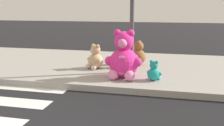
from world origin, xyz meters
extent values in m
cube|color=#9E9B93|center=(0.00, 5.20, 0.07)|extent=(28.00, 4.40, 0.15)
cube|color=white|center=(-1.85, 2.95, 0.00)|extent=(3.20, 0.45, 0.00)
cylinder|color=#4C4C51|center=(1.00, 4.40, 1.75)|extent=(0.11, 0.11, 3.20)
sphere|color=#F22D93|center=(0.90, 3.85, 0.51)|extent=(0.72, 0.72, 0.72)
ellipsoid|color=pink|center=(0.90, 3.59, 0.51)|extent=(0.40, 0.16, 0.47)
sphere|color=#F22D93|center=(0.90, 3.85, 1.05)|extent=(0.47, 0.47, 0.47)
sphere|color=pink|center=(0.90, 3.65, 1.02)|extent=(0.22, 0.22, 0.22)
sphere|color=#F22D93|center=(1.06, 3.85, 1.24)|extent=(0.18, 0.18, 0.18)
sphere|color=#F22D93|center=(1.24, 3.76, 0.57)|extent=(0.23, 0.23, 0.23)
sphere|color=pink|center=(1.09, 3.54, 0.27)|extent=(0.25, 0.25, 0.25)
sphere|color=#F22D93|center=(0.73, 3.85, 1.24)|extent=(0.18, 0.18, 0.18)
sphere|color=#F22D93|center=(0.55, 3.76, 0.57)|extent=(0.23, 0.23, 0.23)
sphere|color=pink|center=(0.70, 3.54, 0.27)|extent=(0.25, 0.25, 0.25)
sphere|color=olive|center=(1.07, 5.46, 0.37)|extent=(0.44, 0.44, 0.44)
ellipsoid|color=tan|center=(0.91, 5.47, 0.37)|extent=(0.11, 0.25, 0.28)
sphere|color=olive|center=(1.07, 5.46, 0.70)|extent=(0.29, 0.29, 0.29)
sphere|color=tan|center=(0.95, 5.47, 0.68)|extent=(0.13, 0.13, 0.13)
sphere|color=olive|center=(1.06, 5.36, 0.81)|extent=(0.11, 0.11, 0.11)
sphere|color=olive|center=(1.00, 5.25, 0.40)|extent=(0.14, 0.14, 0.14)
sphere|color=tan|center=(0.88, 5.35, 0.23)|extent=(0.15, 0.15, 0.15)
sphere|color=olive|center=(1.07, 5.56, 0.81)|extent=(0.11, 0.11, 0.11)
sphere|color=olive|center=(1.02, 5.67, 0.40)|extent=(0.14, 0.14, 0.14)
sphere|color=tan|center=(0.89, 5.59, 0.23)|extent=(0.15, 0.15, 0.15)
sphere|color=teal|center=(1.64, 3.71, 0.30)|extent=(0.30, 0.30, 0.30)
ellipsoid|color=#7BBFBC|center=(1.68, 3.81, 0.30)|extent=(0.18, 0.12, 0.19)
sphere|color=teal|center=(1.64, 3.71, 0.52)|extent=(0.20, 0.20, 0.20)
sphere|color=#7BBFBC|center=(1.67, 3.79, 0.51)|extent=(0.09, 0.09, 0.09)
sphere|color=teal|center=(1.58, 3.73, 0.60)|extent=(0.07, 0.07, 0.07)
sphere|color=teal|center=(1.52, 3.79, 0.32)|extent=(0.09, 0.09, 0.09)
sphere|color=#7BBFBC|center=(1.61, 3.86, 0.20)|extent=(0.10, 0.10, 0.10)
sphere|color=teal|center=(1.70, 3.68, 0.60)|extent=(0.07, 0.07, 0.07)
sphere|color=teal|center=(1.79, 3.69, 0.32)|extent=(0.09, 0.09, 0.09)
sphere|color=#7BBFBC|center=(1.76, 3.80, 0.20)|extent=(0.10, 0.10, 0.10)
sphere|color=red|center=(0.86, 4.94, 0.36)|extent=(0.42, 0.42, 0.42)
ellipsoid|color=#DB7B7B|center=(0.71, 4.97, 0.36)|extent=(0.13, 0.24, 0.27)
sphere|color=red|center=(0.86, 4.94, 0.67)|extent=(0.28, 0.28, 0.28)
sphere|color=#DB7B7B|center=(0.75, 4.96, 0.66)|extent=(0.13, 0.13, 0.13)
sphere|color=red|center=(0.84, 4.85, 0.78)|extent=(0.11, 0.11, 0.11)
sphere|color=red|center=(0.77, 4.75, 0.39)|extent=(0.13, 0.13, 0.13)
sphere|color=#DB7B7B|center=(0.66, 4.86, 0.22)|extent=(0.14, 0.14, 0.14)
sphere|color=red|center=(0.88, 5.04, 0.78)|extent=(0.11, 0.11, 0.11)
sphere|color=red|center=(0.85, 5.15, 0.39)|extent=(0.13, 0.13, 0.13)
sphere|color=#DB7B7B|center=(0.71, 5.09, 0.22)|extent=(0.14, 0.14, 0.14)
sphere|color=tan|center=(-0.05, 4.60, 0.36)|extent=(0.43, 0.43, 0.43)
ellipsoid|color=beige|center=(-0.13, 4.47, 0.36)|extent=(0.25, 0.20, 0.28)
sphere|color=tan|center=(-0.05, 4.60, 0.68)|extent=(0.28, 0.28, 0.28)
sphere|color=beige|center=(-0.11, 4.50, 0.66)|extent=(0.13, 0.13, 0.13)
sphere|color=tan|center=(0.04, 4.55, 0.79)|extent=(0.11, 0.11, 0.11)
sphere|color=tan|center=(0.10, 4.45, 0.39)|extent=(0.13, 0.13, 0.13)
sphere|color=beige|center=(-0.04, 4.38, 0.22)|extent=(0.15, 0.15, 0.15)
sphere|color=tan|center=(-0.13, 4.65, 0.79)|extent=(0.11, 0.11, 0.11)
sphere|color=tan|center=(-0.25, 4.66, 0.39)|extent=(0.13, 0.13, 0.13)
sphere|color=beige|center=(-0.24, 4.51, 0.22)|extent=(0.15, 0.15, 0.15)
camera|label=1|loc=(1.99, -2.23, 1.86)|focal=41.25mm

